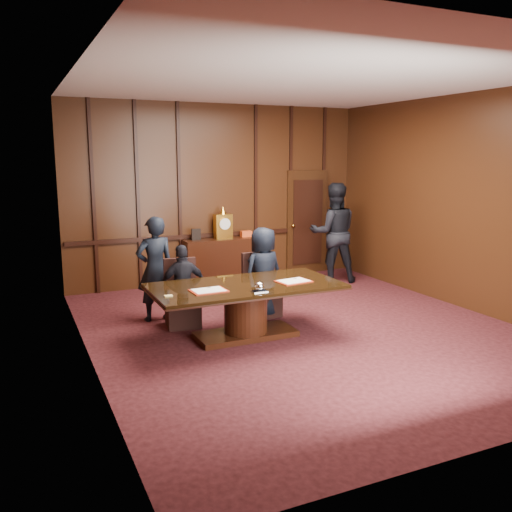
{
  "coord_description": "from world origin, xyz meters",
  "views": [
    {
      "loc": [
        -3.78,
        -6.59,
        2.5
      ],
      "look_at": [
        -0.53,
        0.54,
        1.05
      ],
      "focal_mm": 38.0,
      "sensor_mm": 36.0,
      "label": 1
    }
  ],
  "objects_px": {
    "sideboard": "(224,259)",
    "witness_right": "(333,233)",
    "witness_left": "(155,269)",
    "signatory_left": "(183,286)",
    "conference_table": "(246,302)",
    "signatory_right": "(263,272)"
  },
  "relations": [
    {
      "from": "sideboard",
      "to": "witness_left",
      "type": "bearing_deg",
      "value": -134.64
    },
    {
      "from": "signatory_right",
      "to": "conference_table",
      "type": "bearing_deg",
      "value": 38.13
    },
    {
      "from": "conference_table",
      "to": "witness_left",
      "type": "height_order",
      "value": "witness_left"
    },
    {
      "from": "conference_table",
      "to": "witness_right",
      "type": "bearing_deg",
      "value": 39.3
    },
    {
      "from": "sideboard",
      "to": "conference_table",
      "type": "relative_size",
      "value": 0.61
    },
    {
      "from": "conference_table",
      "to": "witness_right",
      "type": "height_order",
      "value": "witness_right"
    },
    {
      "from": "witness_left",
      "to": "witness_right",
      "type": "distance_m",
      "value": 4.05
    },
    {
      "from": "sideboard",
      "to": "witness_left",
      "type": "height_order",
      "value": "witness_left"
    },
    {
      "from": "signatory_right",
      "to": "sideboard",
      "type": "bearing_deg",
      "value": -108.79
    },
    {
      "from": "signatory_left",
      "to": "witness_right",
      "type": "distance_m",
      "value": 3.98
    },
    {
      "from": "signatory_right",
      "to": "witness_right",
      "type": "xyz_separation_m",
      "value": [
        2.31,
        1.63,
        0.28
      ]
    },
    {
      "from": "signatory_left",
      "to": "signatory_right",
      "type": "relative_size",
      "value": 0.87
    },
    {
      "from": "conference_table",
      "to": "witness_left",
      "type": "xyz_separation_m",
      "value": [
        -0.93,
        1.33,
        0.29
      ]
    },
    {
      "from": "sideboard",
      "to": "witness_right",
      "type": "distance_m",
      "value": 2.25
    },
    {
      "from": "sideboard",
      "to": "signatory_right",
      "type": "bearing_deg",
      "value": -96.01
    },
    {
      "from": "sideboard",
      "to": "signatory_right",
      "type": "height_order",
      "value": "sideboard"
    },
    {
      "from": "signatory_left",
      "to": "witness_left",
      "type": "height_order",
      "value": "witness_left"
    },
    {
      "from": "signatory_left",
      "to": "signatory_right",
      "type": "xyz_separation_m",
      "value": [
        1.3,
        0.0,
        0.09
      ]
    },
    {
      "from": "signatory_left",
      "to": "witness_right",
      "type": "bearing_deg",
      "value": -153.98
    },
    {
      "from": "sideboard",
      "to": "signatory_right",
      "type": "relative_size",
      "value": 1.13
    },
    {
      "from": "sideboard",
      "to": "signatory_left",
      "type": "xyz_separation_m",
      "value": [
        -1.55,
        -2.38,
        0.13
      ]
    },
    {
      "from": "sideboard",
      "to": "witness_left",
      "type": "relative_size",
      "value": 0.99
    }
  ]
}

